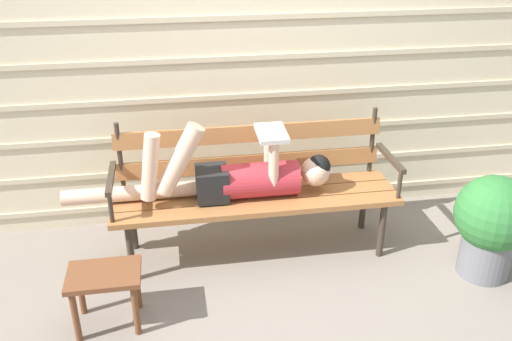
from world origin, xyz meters
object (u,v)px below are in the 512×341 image
Objects in this scene: park_bench at (254,183)px; reclining_person at (235,176)px; footstool at (105,283)px; potted_plant at (492,222)px.

reclining_person reaches higher than park_bench.
footstool is (-0.79, -0.56, -0.31)m from reclining_person.
reclining_person is at bearing 35.18° from footstool.
park_bench is at bearing 27.29° from reclining_person.
potted_plant is at bearing 2.22° from footstool.
reclining_person is 4.31× the size of footstool.
park_bench is 4.68× the size of footstool.
reclining_person is 1.62m from potted_plant.
park_bench is at bearing 158.87° from potted_plant.
park_bench is at bearing 34.10° from footstool.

